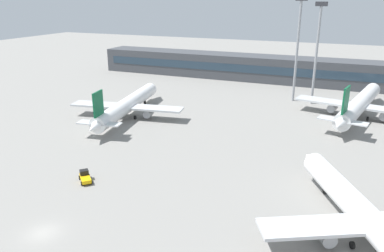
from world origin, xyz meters
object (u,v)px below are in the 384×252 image
Objects in this scene: airplane_far at (360,104)px; baggage_tug_yellow at (85,177)px; floodlight_tower_west at (317,47)px; floodlight_tower_east at (298,43)px; airplane_mid at (128,104)px; airplane_near at (365,217)px.

baggage_tug_yellow is (-42.31, -57.64, -2.64)m from airplane_far.
floodlight_tower_west is 5.65m from floodlight_tower_east.
airplane_far is 1.52× the size of floodlight_tower_east.
airplane_mid is 1.42× the size of floodlight_tower_east.
floodlight_tower_east reaches higher than airplane_near.
baggage_tug_yellow is 73.21m from floodlight_tower_east.
floodlight_tower_east is at bearing 70.26° from baggage_tug_yellow.
airplane_near is at bearing 1.43° from baggage_tug_yellow.
airplane_mid is 1.49× the size of floodlight_tower_west.
floodlight_tower_west is at bearing 101.83° from airplane_near.
airplane_near is 0.88× the size of airplane_mid.
airplane_mid is 11.59× the size of baggage_tug_yellow.
baggage_tug_yellow is 0.12× the size of floodlight_tower_east.
airplane_mid is at bearing 149.11° from airplane_near.
baggage_tug_yellow is (12.94, -34.69, -2.40)m from airplane_mid.
airplane_far is (55.25, 22.95, 0.24)m from airplane_mid.
airplane_far is at bearing -33.70° from floodlight_tower_west.
airplane_near is 1.30× the size of floodlight_tower_west.
floodlight_tower_west is (-13.62, 65.03, 13.21)m from airplane_near.
airplane_far is 19.93m from floodlight_tower_west.
floodlight_tower_east reaches higher than baggage_tug_yellow.
floodlight_tower_west is at bearing 146.30° from airplane_far.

